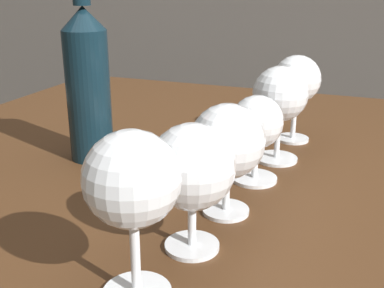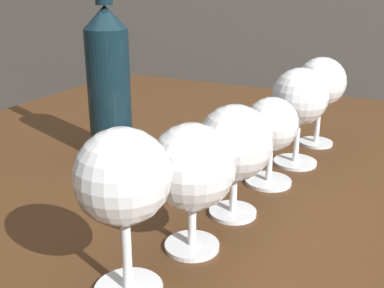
{
  "view_description": "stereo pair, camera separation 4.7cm",
  "coord_description": "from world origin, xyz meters",
  "px_view_note": "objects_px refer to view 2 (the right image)",
  "views": [
    {
      "loc": [
        0.11,
        -0.7,
        1.01
      ],
      "look_at": [
        -0.05,
        -0.28,
        0.86
      ],
      "focal_mm": 44.51,
      "sensor_mm": 36.0,
      "label": 1
    },
    {
      "loc": [
        0.15,
        -0.68,
        1.01
      ],
      "look_at": [
        -0.05,
        -0.28,
        0.86
      ],
      "focal_mm": 44.51,
      "sensor_mm": 36.0,
      "label": 2
    }
  ],
  "objects_px": {
    "wine_glass_amber": "(123,179)",
    "wine_glass_pinot": "(192,169)",
    "wine_glass_chardonnay": "(271,127)",
    "wine_glass_white": "(321,84)",
    "wine_glass_port": "(235,145)",
    "wine_bottle": "(109,79)",
    "wine_glass_merlot": "(300,98)"
  },
  "relations": [
    {
      "from": "wine_glass_amber",
      "to": "wine_glass_pinot",
      "type": "xyz_separation_m",
      "value": [
        0.02,
        0.09,
        -0.02
      ]
    },
    {
      "from": "wine_glass_pinot",
      "to": "wine_glass_chardonnay",
      "type": "height_order",
      "value": "wine_glass_pinot"
    },
    {
      "from": "wine_glass_chardonnay",
      "to": "wine_glass_white",
      "type": "height_order",
      "value": "wine_glass_white"
    },
    {
      "from": "wine_glass_pinot",
      "to": "wine_glass_chardonnay",
      "type": "distance_m",
      "value": 0.2
    },
    {
      "from": "wine_glass_amber",
      "to": "wine_glass_port",
      "type": "xyz_separation_m",
      "value": [
        0.03,
        0.19,
        -0.02
      ]
    },
    {
      "from": "wine_glass_white",
      "to": "wine_bottle",
      "type": "distance_m",
      "value": 0.35
    },
    {
      "from": "wine_glass_port",
      "to": "wine_glass_merlot",
      "type": "xyz_separation_m",
      "value": [
        0.02,
        0.2,
        0.01
      ]
    },
    {
      "from": "wine_glass_white",
      "to": "wine_glass_amber",
      "type": "bearing_deg",
      "value": -96.79
    },
    {
      "from": "wine_bottle",
      "to": "wine_glass_chardonnay",
      "type": "bearing_deg",
      "value": 0.95
    },
    {
      "from": "wine_glass_port",
      "to": "wine_glass_chardonnay",
      "type": "xyz_separation_m",
      "value": [
        0.01,
        0.11,
        -0.01
      ]
    },
    {
      "from": "wine_glass_chardonnay",
      "to": "wine_bottle",
      "type": "relative_size",
      "value": 0.4
    },
    {
      "from": "wine_glass_pinot",
      "to": "wine_glass_port",
      "type": "distance_m",
      "value": 0.09
    },
    {
      "from": "wine_glass_amber",
      "to": "wine_bottle",
      "type": "relative_size",
      "value": 0.51
    },
    {
      "from": "wine_glass_amber",
      "to": "wine_glass_white",
      "type": "xyz_separation_m",
      "value": [
        0.06,
        0.49,
        -0.01
      ]
    },
    {
      "from": "wine_glass_chardonnay",
      "to": "wine_glass_white",
      "type": "bearing_deg",
      "value": 83.85
    },
    {
      "from": "wine_glass_port",
      "to": "wine_bottle",
      "type": "distance_m",
      "value": 0.28
    },
    {
      "from": "wine_glass_port",
      "to": "wine_glass_chardonnay",
      "type": "distance_m",
      "value": 0.11
    },
    {
      "from": "wine_glass_merlot",
      "to": "wine_bottle",
      "type": "xyz_separation_m",
      "value": [
        -0.28,
        -0.09,
        0.02
      ]
    },
    {
      "from": "wine_glass_amber",
      "to": "wine_glass_merlot",
      "type": "xyz_separation_m",
      "value": [
        0.05,
        0.39,
        -0.01
      ]
    },
    {
      "from": "wine_glass_chardonnay",
      "to": "wine_glass_white",
      "type": "relative_size",
      "value": 0.82
    },
    {
      "from": "wine_glass_port",
      "to": "wine_bottle",
      "type": "relative_size",
      "value": 0.44
    },
    {
      "from": "wine_glass_chardonnay",
      "to": "wine_glass_white",
      "type": "xyz_separation_m",
      "value": [
        0.02,
        0.2,
        0.02
      ]
    },
    {
      "from": "wine_glass_amber",
      "to": "wine_glass_merlot",
      "type": "height_order",
      "value": "wine_glass_amber"
    },
    {
      "from": "wine_glass_merlot",
      "to": "wine_bottle",
      "type": "height_order",
      "value": "wine_bottle"
    },
    {
      "from": "wine_glass_pinot",
      "to": "wine_glass_merlot",
      "type": "height_order",
      "value": "wine_glass_merlot"
    },
    {
      "from": "wine_glass_white",
      "to": "wine_bottle",
      "type": "height_order",
      "value": "wine_bottle"
    },
    {
      "from": "wine_glass_pinot",
      "to": "wine_glass_white",
      "type": "bearing_deg",
      "value": 84.2
    },
    {
      "from": "wine_glass_pinot",
      "to": "wine_glass_port",
      "type": "bearing_deg",
      "value": 83.81
    },
    {
      "from": "wine_glass_port",
      "to": "wine_glass_merlot",
      "type": "height_order",
      "value": "wine_glass_merlot"
    },
    {
      "from": "wine_glass_white",
      "to": "wine_glass_pinot",
      "type": "bearing_deg",
      "value": -95.8
    },
    {
      "from": "wine_glass_amber",
      "to": "wine_glass_port",
      "type": "distance_m",
      "value": 0.19
    },
    {
      "from": "wine_glass_port",
      "to": "wine_glass_pinot",
      "type": "bearing_deg",
      "value": -96.19
    }
  ]
}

